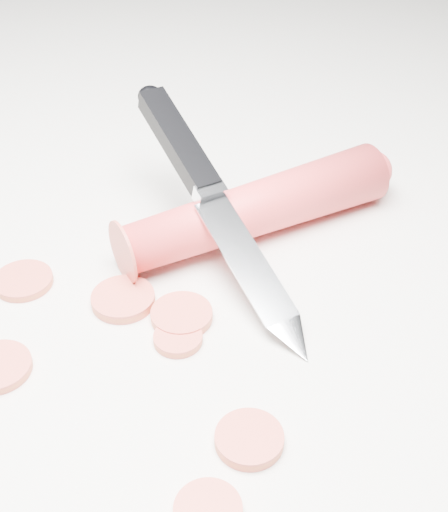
{
  "coord_description": "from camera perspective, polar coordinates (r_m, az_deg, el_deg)",
  "views": [
    {
      "loc": [
        0.07,
        -0.33,
        0.31
      ],
      "look_at": [
        0.05,
        0.04,
        0.02
      ],
      "focal_mm": 50.0,
      "sensor_mm": 36.0,
      "label": 1
    }
  ],
  "objects": [
    {
      "name": "ground",
      "position": [
        0.46,
        -6.94,
        -4.28
      ],
      "size": [
        2.4,
        2.4,
        0.0
      ],
      "primitive_type": "plane",
      "color": "silver",
      "rests_on": "ground"
    },
    {
      "name": "carrot",
      "position": [
        0.51,
        2.6,
        3.81
      ],
      "size": [
        0.19,
        0.14,
        0.04
      ],
      "primitive_type": "cylinder",
      "rotation": [
        1.57,
        0.0,
        -1.01
      ],
      "color": "red",
      "rests_on": "ground"
    },
    {
      "name": "carrot_slice_1",
      "position": [
        0.43,
        -3.71,
        -6.59
      ],
      "size": [
        0.03,
        0.03,
        0.01
      ],
      "primitive_type": "cylinder",
      "color": "#CA4637",
      "rests_on": "ground"
    },
    {
      "name": "carrot_slice_2",
      "position": [
        0.46,
        -8.08,
        -3.44
      ],
      "size": [
        0.04,
        0.04,
        0.01
      ],
      "primitive_type": "cylinder",
      "color": "#CA4637",
      "rests_on": "ground"
    },
    {
      "name": "carrot_slice_3",
      "position": [
        0.38,
        2.04,
        -14.42
      ],
      "size": [
        0.04,
        0.04,
        0.01
      ],
      "primitive_type": "cylinder",
      "color": "#CA4637",
      "rests_on": "ground"
    },
    {
      "name": "carrot_slice_4",
      "position": [
        0.45,
        -3.41,
        -4.74
      ],
      "size": [
        0.04,
        0.04,
        0.01
      ],
      "primitive_type": "cylinder",
      "color": "#CA4637",
      "rests_on": "ground"
    },
    {
      "name": "carrot_slice_5",
      "position": [
        0.49,
        -15.76,
        -1.91
      ],
      "size": [
        0.04,
        0.04,
        0.01
      ],
      "primitive_type": "cylinder",
      "color": "#CA4637",
      "rests_on": "ground"
    },
    {
      "name": "carrot_slice_6",
      "position": [
        0.36,
        -1.29,
        -19.75
      ],
      "size": [
        0.03,
        0.03,
        0.01
      ],
      "primitive_type": "cylinder",
      "color": "#CA4637",
      "rests_on": "ground"
    },
    {
      "name": "kitchen_knife",
      "position": [
        0.47,
        -0.39,
        4.1
      ],
      "size": [
        0.14,
        0.21,
        0.09
      ],
      "primitive_type": null,
      "color": "silver",
      "rests_on": "ground"
    }
  ]
}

